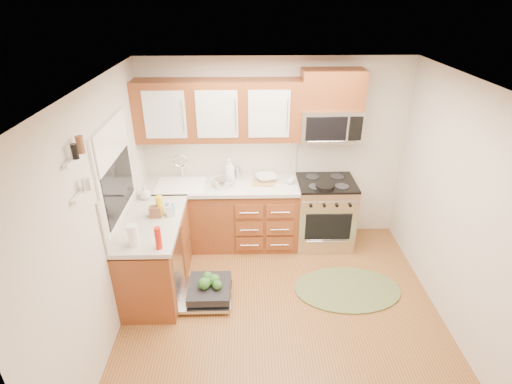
{
  "coord_description": "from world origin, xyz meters",
  "views": [
    {
      "loc": [
        -0.37,
        -3.29,
        3.24
      ],
      "look_at": [
        -0.27,
        0.85,
        1.11
      ],
      "focal_mm": 28.0,
      "sensor_mm": 36.0,
      "label": 1
    }
  ],
  "objects_px": {
    "upper_cabinets": "(218,111)",
    "paper_towel_roll": "(133,235)",
    "microwave": "(330,124)",
    "rug": "(347,289)",
    "bowl_b": "(223,183)",
    "bowl_a": "(266,178)",
    "skillet": "(325,186)",
    "sink": "(181,194)",
    "stock_pot": "(222,183)",
    "dishwasher": "(206,291)",
    "cutting_board": "(263,183)",
    "cup": "(291,181)",
    "range": "(324,213)"
  },
  "relations": [
    {
      "from": "upper_cabinets",
      "to": "dishwasher",
      "type": "relative_size",
      "value": 2.93
    },
    {
      "from": "upper_cabinets",
      "to": "sink",
      "type": "relative_size",
      "value": 3.31
    },
    {
      "from": "dishwasher",
      "to": "skillet",
      "type": "xyz_separation_m",
      "value": [
        1.48,
        0.95,
        0.87
      ]
    },
    {
      "from": "range",
      "to": "bowl_a",
      "type": "height_order",
      "value": "bowl_a"
    },
    {
      "from": "stock_pot",
      "to": "paper_towel_roll",
      "type": "height_order",
      "value": "paper_towel_roll"
    },
    {
      "from": "microwave",
      "to": "dishwasher",
      "type": "distance_m",
      "value": 2.55
    },
    {
      "from": "sink",
      "to": "rug",
      "type": "distance_m",
      "value": 2.44
    },
    {
      "from": "rug",
      "to": "cutting_board",
      "type": "relative_size",
      "value": 4.6
    },
    {
      "from": "rug",
      "to": "cutting_board",
      "type": "bearing_deg",
      "value": 133.41
    },
    {
      "from": "sink",
      "to": "stock_pot",
      "type": "bearing_deg",
      "value": -6.79
    },
    {
      "from": "microwave",
      "to": "bowl_a",
      "type": "xyz_separation_m",
      "value": [
        -0.79,
        0.0,
        -0.74
      ]
    },
    {
      "from": "dishwasher",
      "to": "cutting_board",
      "type": "relative_size",
      "value": 2.53
    },
    {
      "from": "sink",
      "to": "paper_towel_roll",
      "type": "distance_m",
      "value": 1.4
    },
    {
      "from": "stock_pot",
      "to": "bowl_b",
      "type": "bearing_deg",
      "value": 86.59
    },
    {
      "from": "microwave",
      "to": "skillet",
      "type": "relative_size",
      "value": 3.16
    },
    {
      "from": "cutting_board",
      "to": "bowl_b",
      "type": "relative_size",
      "value": 1.01
    },
    {
      "from": "cutting_board",
      "to": "bowl_b",
      "type": "distance_m",
      "value": 0.53
    },
    {
      "from": "bowl_b",
      "to": "cup",
      "type": "height_order",
      "value": "cup"
    },
    {
      "from": "upper_cabinets",
      "to": "paper_towel_roll",
      "type": "height_order",
      "value": "upper_cabinets"
    },
    {
      "from": "sink",
      "to": "cutting_board",
      "type": "bearing_deg",
      "value": 0.96
    },
    {
      "from": "upper_cabinets",
      "to": "sink",
      "type": "bearing_deg",
      "value": -163.55
    },
    {
      "from": "cutting_board",
      "to": "cup",
      "type": "distance_m",
      "value": 0.36
    },
    {
      "from": "upper_cabinets",
      "to": "stock_pot",
      "type": "bearing_deg",
      "value": -81.84
    },
    {
      "from": "bowl_b",
      "to": "rug",
      "type": "bearing_deg",
      "value": -33.43
    },
    {
      "from": "upper_cabinets",
      "to": "microwave",
      "type": "height_order",
      "value": "upper_cabinets"
    },
    {
      "from": "cutting_board",
      "to": "bowl_a",
      "type": "xyz_separation_m",
      "value": [
        0.05,
        0.12,
        0.03
      ]
    },
    {
      "from": "sink",
      "to": "paper_towel_roll",
      "type": "bearing_deg",
      "value": -100.86
    },
    {
      "from": "stock_pot",
      "to": "cutting_board",
      "type": "distance_m",
      "value": 0.54
    },
    {
      "from": "bowl_b",
      "to": "sink",
      "type": "bearing_deg",
      "value": 177.87
    },
    {
      "from": "dishwasher",
      "to": "paper_towel_roll",
      "type": "height_order",
      "value": "paper_towel_roll"
    },
    {
      "from": "skillet",
      "to": "bowl_b",
      "type": "height_order",
      "value": "bowl_b"
    },
    {
      "from": "upper_cabinets",
      "to": "skillet",
      "type": "xyz_separation_m",
      "value": [
        1.34,
        -0.33,
        -0.9
      ]
    },
    {
      "from": "cutting_board",
      "to": "bowl_a",
      "type": "distance_m",
      "value": 0.13
    },
    {
      "from": "upper_cabinets",
      "to": "paper_towel_roll",
      "type": "bearing_deg",
      "value": -117.46
    },
    {
      "from": "paper_towel_roll",
      "to": "bowl_b",
      "type": "bearing_deg",
      "value": 58.46
    },
    {
      "from": "rug",
      "to": "bowl_b",
      "type": "distance_m",
      "value": 2.05
    },
    {
      "from": "sink",
      "to": "skillet",
      "type": "relative_size",
      "value": 2.58
    },
    {
      "from": "dishwasher",
      "to": "rug",
      "type": "xyz_separation_m",
      "value": [
        1.68,
        0.1,
        -0.09
      ]
    },
    {
      "from": "bowl_b",
      "to": "skillet",
      "type": "bearing_deg",
      "value": -6.68
    },
    {
      "from": "range",
      "to": "rug",
      "type": "relative_size",
      "value": 0.75
    },
    {
      "from": "microwave",
      "to": "range",
      "type": "bearing_deg",
      "value": -90.0
    },
    {
      "from": "range",
      "to": "stock_pot",
      "type": "height_order",
      "value": "stock_pot"
    },
    {
      "from": "bowl_b",
      "to": "paper_towel_roll",
      "type": "bearing_deg",
      "value": -121.54
    },
    {
      "from": "cutting_board",
      "to": "cup",
      "type": "relative_size",
      "value": 2.47
    },
    {
      "from": "bowl_a",
      "to": "skillet",
      "type": "bearing_deg",
      "value": -22.87
    },
    {
      "from": "range",
      "to": "bowl_b",
      "type": "height_order",
      "value": "bowl_b"
    },
    {
      "from": "microwave",
      "to": "paper_towel_roll",
      "type": "relative_size",
      "value": 3.29
    },
    {
      "from": "range",
      "to": "bowl_a",
      "type": "bearing_deg",
      "value": 171.06
    },
    {
      "from": "microwave",
      "to": "skillet",
      "type": "distance_m",
      "value": 0.79
    },
    {
      "from": "dishwasher",
      "to": "cup",
      "type": "distance_m",
      "value": 1.78
    }
  ]
}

